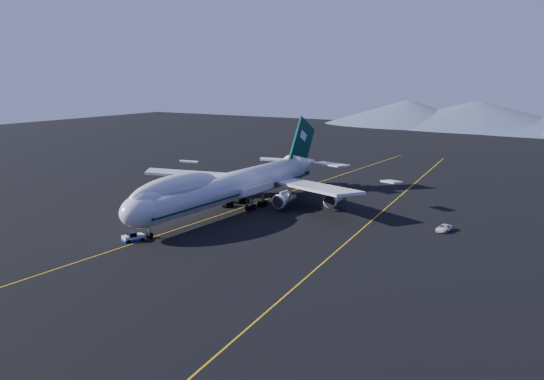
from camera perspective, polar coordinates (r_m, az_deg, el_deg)
The scene contains 6 objects.
ground at distance 136.35m, azimuth -3.82°, elevation -1.99°, with size 500.00×500.00×0.00m, color black.
taxiway_line_main at distance 136.35m, azimuth -3.82°, elevation -1.99°, with size 0.25×220.00×0.01m, color gold.
taxiway_line_side at distance 130.76m, azimuth 9.56°, elevation -2.69°, with size 0.25×200.00×0.01m, color gold.
boeing_747 at distance 135.19m, azimuth -3.84°, elevation 0.41°, with size 59.62×72.43×19.37m.
pushback_tug at distance 115.16m, azimuth -12.93°, elevation -4.43°, with size 3.33×4.46×1.74m.
service_van at distance 123.60m, azimuth 15.89°, elevation -3.46°, with size 2.18×4.73×1.31m, color silver.
Camera 1 is at (77.50, -107.89, 30.74)m, focal length 40.00 mm.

